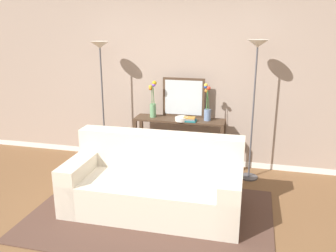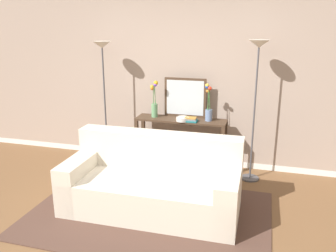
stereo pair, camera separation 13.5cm
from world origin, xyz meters
name	(u,v)px [view 2 (the right image)]	position (x,y,z in m)	size (l,w,h in m)	color
ground_plane	(130,239)	(0.00, 0.00, -0.01)	(16.00, 16.00, 0.02)	brown
back_wall	(183,68)	(0.00, 2.32, 1.50)	(12.00, 0.15, 3.01)	white
area_rug	(149,214)	(0.03, 0.51, 0.01)	(2.78, 1.86, 0.01)	#51382D
couch	(153,185)	(0.03, 0.68, 0.31)	(2.06, 0.96, 0.88)	beige
console_table	(181,135)	(0.06, 1.94, 0.55)	(1.35, 0.35, 0.80)	#473323
floor_lamp_left	(103,69)	(-1.13, 1.85, 1.50)	(0.28, 0.28, 1.91)	#4C4C51
floor_lamp_right	(257,72)	(1.12, 1.85, 1.54)	(0.28, 0.28, 1.96)	#4C4C51
wall_mirror	(185,98)	(0.09, 2.08, 1.10)	(0.64, 0.02, 0.59)	#473323
vase_tall_flowers	(154,103)	(-0.35, 1.94, 1.02)	(0.12, 0.10, 0.56)	#669E6B
vase_short_flowers	(208,107)	(0.47, 1.95, 1.00)	(0.11, 0.11, 0.55)	#6B84AD
fruit_bowl	(183,119)	(0.11, 1.83, 0.83)	(0.19, 0.19, 0.06)	silver
book_stack	(191,120)	(0.23, 1.83, 0.83)	(0.20, 0.15, 0.06)	#1E7075
book_row_under_console	(156,163)	(-0.34, 1.94, 0.06)	(0.31, 0.18, 0.13)	#236033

